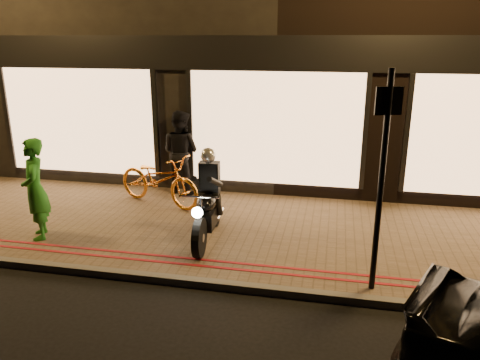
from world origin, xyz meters
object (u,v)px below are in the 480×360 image
sign_post (382,173)px  person_green (35,189)px  motorcycle (208,205)px  bicycle_gold (159,179)px

sign_post → person_green: sign_post is taller
motorcycle → sign_post: size_ratio=0.65×
motorcycle → person_green: person_green is taller
bicycle_gold → sign_post: bearing=-102.1°
sign_post → bicycle_gold: sign_post is taller
motorcycle → person_green: 2.95m
motorcycle → person_green: size_ratio=1.11×
sign_post → person_green: (-5.56, 0.63, -0.80)m
motorcycle → sign_post: sign_post is taller
sign_post → person_green: bearing=173.6°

